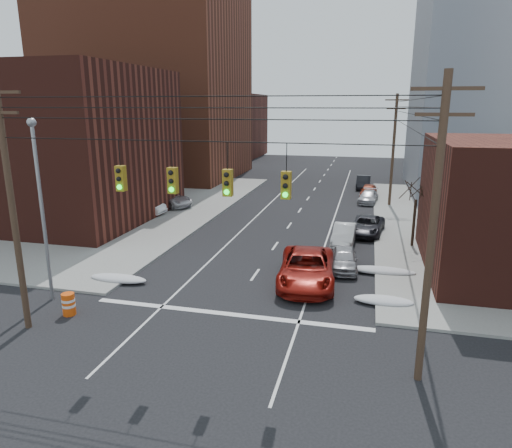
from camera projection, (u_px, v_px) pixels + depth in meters
The scene contains 27 objects.
ground at pixel (173, 393), 16.17m from camera, with size 160.00×160.00×0.00m, color black.
sidewalk_nw at pixel (40, 202), 47.79m from camera, with size 40.00×40.00×0.15m, color gray.
building_brick_tall at pixel (150, 67), 63.06m from camera, with size 24.00×20.00×30.00m, color brown.
building_brick_near at pixel (41, 145), 40.31m from camera, with size 20.00×16.00×13.00m, color #471C15.
building_brick_far at pixel (204, 126), 90.22m from camera, with size 22.00×18.00×12.00m, color #471C15.
building_glass at pixel (486, 98), 73.58m from camera, with size 20.00×18.00×22.00m, color gray.
utility_pole_left at pixel (12, 204), 19.50m from camera, with size 2.20×0.28×11.00m.
utility_pole_right at pixel (433, 229), 15.55m from camera, with size 2.20×0.28×11.00m.
utility_pole_far at pixel (393, 149), 44.67m from camera, with size 2.20×0.28×11.00m.
traffic_signals at pixel (199, 180), 17.13m from camera, with size 17.00×0.42×2.02m.
street_light at pixel (40, 196), 22.62m from camera, with size 0.44×0.44×9.32m.
bare_tree at pixel (414, 216), 32.14m from camera, with size 2.09×2.20×4.93m.
snow_nw at pixel (118, 278), 26.29m from camera, with size 3.50×1.08×0.42m, color silver.
snow_ne at pixel (383, 301), 23.32m from camera, with size 3.00×1.08×0.42m, color silver.
snow_east_far at pixel (382, 271), 27.55m from camera, with size 4.00×1.08×0.42m, color silver.
red_pickup at pixel (307, 268), 25.91m from camera, with size 3.06×6.64×1.85m, color maroon.
parked_car_a at pixel (344, 259), 28.21m from camera, with size 1.61×3.99×1.36m, color #A2A1A6.
parked_car_b at pixel (344, 234), 33.42m from camera, with size 1.53×4.38×1.44m, color silver.
parked_car_c at pixel (367, 226), 35.96m from camera, with size 2.34×5.07×1.41m, color black.
parked_car_d at pixel (368, 197), 47.59m from camera, with size 1.79×4.39×1.27m, color #A6A6AB.
parked_car_e at pixel (368, 191), 50.70m from camera, with size 1.65×4.11×1.40m, color maroon.
parked_car_f at pixel (363, 182), 55.81m from camera, with size 1.64×4.69×1.55m, color black.
lot_car_a at pixel (140, 206), 42.00m from camera, with size 1.66×4.76×1.57m, color silver.
lot_car_b at pixel (167, 199), 45.20m from camera, with size 2.51×5.45×1.52m, color silver.
lot_car_c at pixel (50, 215), 38.68m from camera, with size 2.13×5.24×1.52m, color black.
lot_car_d at pixel (122, 192), 49.16m from camera, with size 1.62×4.03×1.37m, color #A6A5AA.
construction_barrel at pixel (69, 304), 22.08m from camera, with size 0.72×0.72×1.10m.
Camera 1 is at (6.24, -13.02, 9.88)m, focal length 32.00 mm.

